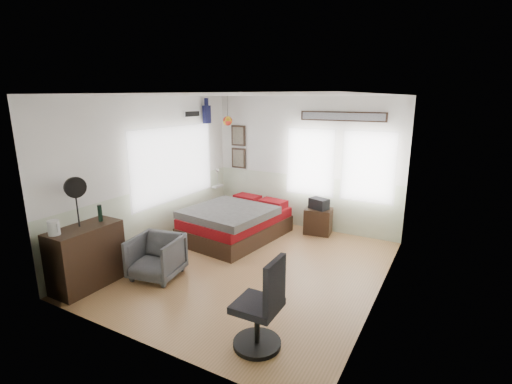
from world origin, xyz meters
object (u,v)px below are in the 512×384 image
nightstand (318,221)px  task_chair (262,312)px  dresser (87,257)px  armchair (156,257)px  bed (236,222)px

nightstand → task_chair: 3.74m
dresser → nightstand: (2.18, 3.67, -0.19)m
task_chair → armchair: bearing=161.4°
bed → nightstand: bed is taller
bed → task_chair: 3.33m
nightstand → task_chair: size_ratio=0.48×
bed → nightstand: size_ratio=4.17×
dresser → task_chair: (2.86, -0.01, -0.02)m
armchair → dresser: bearing=-145.3°
armchair → nightstand: bearing=52.7°
armchair → task_chair: bearing=-28.0°
dresser → nightstand: dresser is taller
nightstand → task_chair: task_chair is taller
dresser → armchair: 0.97m
armchair → task_chair: task_chair is taller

